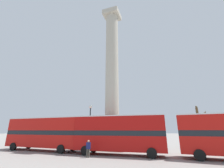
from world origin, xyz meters
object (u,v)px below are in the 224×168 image
at_px(monument_column, 112,82).
at_px(equestrian_statue, 201,135).
at_px(street_lamp, 90,121).
at_px(pedestrian_near_lamp, 88,148).
at_px(bus_b, 45,132).
at_px(bus_c, 119,133).

relative_size(monument_column, equestrian_statue, 4.00).
bearing_deg(street_lamp, pedestrian_near_lamp, -62.48).
bearing_deg(pedestrian_near_lamp, monument_column, -87.41).
relative_size(bus_b, street_lamp, 1.78).
height_order(bus_b, street_lamp, street_lamp).
distance_m(street_lamp, pedestrian_near_lamp, 7.02).
bearing_deg(equestrian_statue, bus_c, -139.99).
bearing_deg(bus_b, street_lamp, 31.48).
bearing_deg(monument_column, bus_c, -61.56).
distance_m(bus_c, equestrian_statue, 13.62).
distance_m(monument_column, street_lamp, 7.11).
bearing_deg(equestrian_statue, street_lamp, -161.35).
height_order(bus_c, pedestrian_near_lamp, bus_c).
relative_size(street_lamp, pedestrian_near_lamp, 3.79).
bearing_deg(bus_c, street_lamp, 145.86).
relative_size(bus_b, bus_c, 1.09).
relative_size(monument_column, street_lamp, 3.99).
xyz_separation_m(monument_column, street_lamp, (-2.93, -1.56, -6.29)).
height_order(bus_b, pedestrian_near_lamp, bus_b).
bearing_deg(bus_c, equestrian_statue, 38.97).
bearing_deg(bus_c, pedestrian_near_lamp, -139.74).
relative_size(bus_b, equestrian_statue, 1.79).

